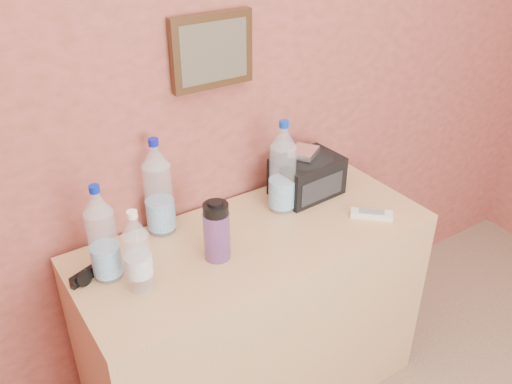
% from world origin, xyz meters
% --- Properties ---
extents(picture_frame, '(0.30, 0.03, 0.25)m').
position_xyz_m(picture_frame, '(0.04, 1.98, 1.40)').
color(picture_frame, '#382311').
rests_on(picture_frame, room_shell).
extents(dresser, '(1.29, 0.54, 0.80)m').
position_xyz_m(dresser, '(0.04, 1.71, 0.40)').
color(dresser, tan).
rests_on(dresser, ground).
extents(pet_large_a, '(0.09, 0.09, 0.33)m').
position_xyz_m(pet_large_a, '(-0.47, 1.79, 0.95)').
color(pet_large_a, white).
rests_on(pet_large_a, dresser).
extents(pet_large_b, '(0.10, 0.10, 0.36)m').
position_xyz_m(pet_large_b, '(-0.22, 1.93, 0.96)').
color(pet_large_b, white).
rests_on(pet_large_b, dresser).
extents(pet_large_c, '(0.10, 0.10, 0.36)m').
position_xyz_m(pet_large_c, '(0.22, 1.81, 0.96)').
color(pet_large_c, silver).
rests_on(pet_large_c, dresser).
extents(pet_small, '(0.08, 0.08, 0.28)m').
position_xyz_m(pet_small, '(-0.41, 1.68, 0.93)').
color(pet_small, white).
rests_on(pet_small, dresser).
extents(nalgene_bottle, '(0.09, 0.09, 0.22)m').
position_xyz_m(nalgene_bottle, '(-0.13, 1.68, 0.91)').
color(nalgene_bottle, '#5F318C').
rests_on(nalgene_bottle, dresser).
extents(sunglasses, '(0.16, 0.10, 0.04)m').
position_xyz_m(sunglasses, '(-0.52, 1.81, 0.82)').
color(sunglasses, black).
rests_on(sunglasses, dresser).
extents(ac_remote, '(0.15, 0.14, 0.02)m').
position_xyz_m(ac_remote, '(0.47, 1.58, 0.82)').
color(ac_remote, silver).
rests_on(ac_remote, dresser).
extents(toiletry_bag, '(0.27, 0.20, 0.18)m').
position_xyz_m(toiletry_bag, '(0.37, 1.85, 0.89)').
color(toiletry_bag, black).
rests_on(toiletry_bag, dresser).
extents(foil_packet, '(0.14, 0.14, 0.02)m').
position_xyz_m(foil_packet, '(0.35, 1.85, 0.99)').
color(foil_packet, white).
rests_on(foil_packet, toiletry_bag).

